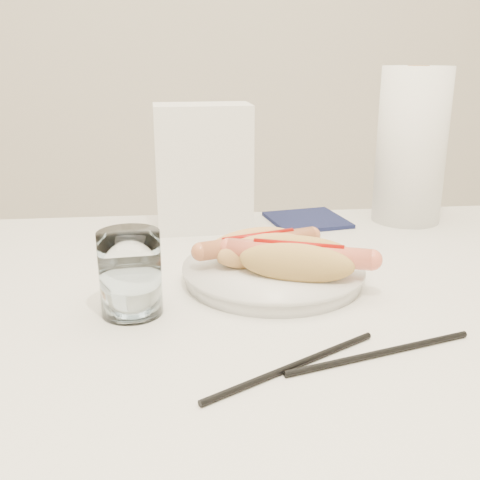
{
  "coord_description": "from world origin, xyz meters",
  "views": [
    {
      "loc": [
        -0.1,
        -0.73,
        1.06
      ],
      "look_at": [
        -0.02,
        0.01,
        0.82
      ],
      "focal_mm": 43.21,
      "sensor_mm": 36.0,
      "label": 1
    }
  ],
  "objects": [
    {
      "name": "plate",
      "position": [
        0.03,
        0.03,
        0.76
      ],
      "size": [
        0.32,
        0.32,
        0.02
      ],
      "primitive_type": "cylinder",
      "rotation": [
        0.0,
        0.0,
        0.34
      ],
      "color": "silver",
      "rests_on": "table"
    },
    {
      "name": "hotdog_left",
      "position": [
        0.01,
        0.05,
        0.79
      ],
      "size": [
        0.18,
        0.11,
        0.05
      ],
      "rotation": [
        0.0,
        0.0,
        0.32
      ],
      "color": "#E6A55C",
      "rests_on": "plate"
    },
    {
      "name": "napkin_box",
      "position": [
        -0.05,
        0.3,
        0.86
      ],
      "size": [
        0.17,
        0.1,
        0.23
      ],
      "primitive_type": "cube",
      "rotation": [
        0.0,
        0.0,
        0.04
      ],
      "color": "white",
      "rests_on": "table"
    },
    {
      "name": "table",
      "position": [
        0.0,
        0.0,
        0.69
      ],
      "size": [
        1.2,
        0.8,
        0.75
      ],
      "color": "white",
      "rests_on": "ground"
    },
    {
      "name": "paper_towel_roll",
      "position": [
        0.34,
        0.31,
        0.89
      ],
      "size": [
        0.14,
        0.14,
        0.29
      ],
      "primitive_type": "cylinder",
      "rotation": [
        0.0,
        0.0,
        -0.09
      ],
      "color": "white",
      "rests_on": "table"
    },
    {
      "name": "chopstick_near",
      "position": [
        0.01,
        -0.21,
        0.75
      ],
      "size": [
        0.2,
        0.12,
        0.01
      ],
      "primitive_type": "cylinder",
      "rotation": [
        0.0,
        1.57,
        0.52
      ],
      "color": "black",
      "rests_on": "table"
    },
    {
      "name": "water_glass",
      "position": [
        -0.16,
        -0.06,
        0.8
      ],
      "size": [
        0.08,
        0.08,
        0.11
      ],
      "primitive_type": "cylinder",
      "color": "white",
      "rests_on": "table"
    },
    {
      "name": "chopstick_far",
      "position": [
        0.11,
        -0.19,
        0.75
      ],
      "size": [
        0.22,
        0.07,
        0.01
      ],
      "primitive_type": "cylinder",
      "rotation": [
        0.0,
        1.57,
        0.28
      ],
      "color": "black",
      "rests_on": "table"
    },
    {
      "name": "hotdog_right",
      "position": [
        0.06,
        -0.01,
        0.8
      ],
      "size": [
        0.19,
        0.12,
        0.05
      ],
      "rotation": [
        0.0,
        0.0,
        -0.36
      ],
      "color": "tan",
      "rests_on": "plate"
    },
    {
      "name": "navy_napkin",
      "position": [
        0.14,
        0.32,
        0.75
      ],
      "size": [
        0.16,
        0.16,
        0.01
      ],
      "primitive_type": "cube",
      "rotation": [
        0.0,
        0.0,
        0.18
      ],
      "color": "#13183D",
      "rests_on": "table"
    }
  ]
}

